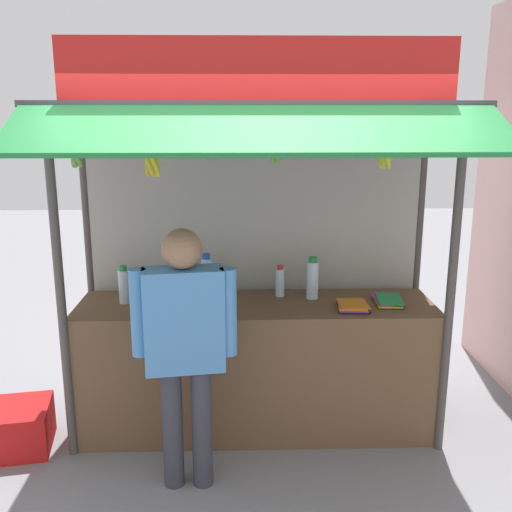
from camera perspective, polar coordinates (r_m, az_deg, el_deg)
The scene contains 16 objects.
ground_plane at distance 4.55m, azimuth 0.00°, elevation -16.24°, with size 20.00×20.00×0.00m, color gray.
stall_counter at distance 4.33m, azimuth 0.00°, elevation -10.73°, with size 2.54×0.67×0.96m, color brown.
stall_structure at distance 4.08m, azimuth -0.03°, elevation 4.67°, with size 2.74×1.49×2.70m.
water_bottle_back_right at distance 4.24m, azimuth -12.81°, elevation -2.85°, with size 0.08×0.08×0.28m.
water_bottle_mid_left at distance 4.36m, azimuth -4.86°, elevation -1.88°, with size 0.09×0.09×0.31m.
water_bottle_front_left at distance 4.30m, azimuth 2.37°, elevation -2.54°, with size 0.07×0.07×0.23m.
water_bottle_far_left at distance 4.24m, azimuth -6.63°, elevation -2.83°, with size 0.07×0.07×0.24m.
water_bottle_mid_right at distance 4.25m, azimuth 5.57°, elevation -2.27°, with size 0.09×0.09×0.31m.
magazine_stack_right at distance 4.26m, azimuth 12.83°, elevation -4.28°, with size 0.21×0.30×0.04m.
magazine_stack_back_left at distance 4.10m, azimuth 9.47°, elevation -4.88°, with size 0.22×0.25×0.04m.
banana_bunch_leftmost at distance 3.62m, azimuth 12.55°, elevation 9.45°, with size 0.09×0.09×0.27m.
banana_bunch_rightmost at distance 3.64m, azimuth -17.19°, elevation 9.27°, with size 0.09×0.10×0.26m.
banana_bunch_inner_right at distance 3.51m, azimuth 1.91°, elevation 10.15°, with size 0.09×0.09×0.23m.
banana_bunch_inner_left at distance 3.55m, azimuth -10.11°, elevation 8.97°, with size 0.11×0.11×0.32m.
vendor_person at distance 3.51m, azimuth -7.03°, elevation -7.88°, with size 0.62×0.26×1.65m.
plastic_crate at distance 4.53m, azimuth -22.36°, elevation -15.30°, with size 0.45×0.45×0.31m, color red.
Camera 1 is at (-0.10, -3.94, 2.29)m, focal length 40.81 mm.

